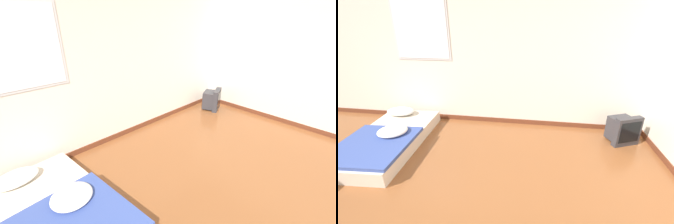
% 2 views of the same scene
% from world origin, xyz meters
% --- Properties ---
extents(wall_back, '(8.32, 0.08, 2.60)m').
position_xyz_m(wall_back, '(-0.02, 2.96, 1.29)').
color(wall_back, silver).
rests_on(wall_back, ground_plane).
extents(mattress_bed, '(1.15, 2.04, 0.35)m').
position_xyz_m(mattress_bed, '(-1.32, 1.79, 0.13)').
color(mattress_bed, beige).
rests_on(mattress_bed, ground_plane).
extents(crt_tv, '(0.52, 0.49, 0.49)m').
position_xyz_m(crt_tv, '(2.50, 2.49, 0.23)').
color(crt_tv, '#333338').
rests_on(crt_tv, ground_plane).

